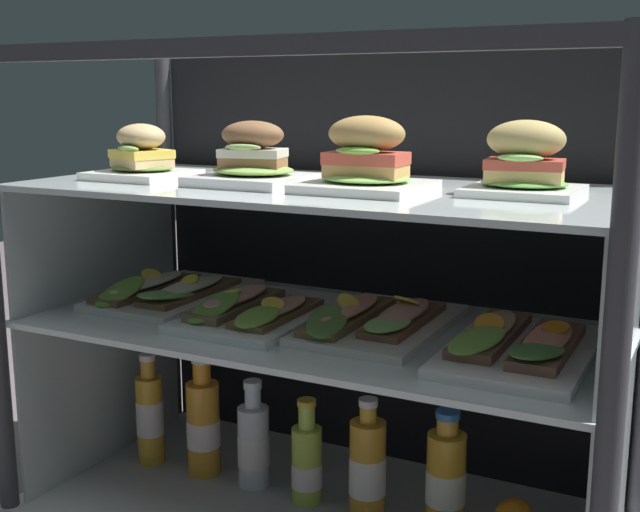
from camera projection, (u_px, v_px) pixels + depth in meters
case_frame at (353, 264)px, 1.58m from camera, size 1.12×0.56×0.90m
riser_lower_tier at (320, 421)px, 1.51m from camera, size 1.05×0.49×0.36m
shelf_lower_glass at (320, 327)px, 1.48m from camera, size 1.06×0.50×0.01m
riser_upper_tier at (320, 259)px, 1.45m from camera, size 1.05×0.49×0.24m
shelf_upper_glass at (320, 189)px, 1.43m from camera, size 1.06×0.50×0.01m
plated_roll_sandwich_near_right_corner at (142, 158)px, 1.53m from camera, size 0.17×0.17×0.10m
plated_roll_sandwich_right_of_center at (253, 163)px, 1.43m from camera, size 0.19×0.19×0.11m
plated_roll_sandwich_mid_right at (366, 163)px, 1.33m from camera, size 0.20×0.20×0.12m
plated_roll_sandwich_center at (525, 165)px, 1.28m from camera, size 0.17×0.17×0.12m
open_sandwich_tray_mid_right at (169, 291)px, 1.65m from camera, size 0.22×0.35×0.06m
open_sandwich_tray_near_right_corner at (256, 310)px, 1.50m from camera, size 0.22×0.35×0.06m
open_sandwich_tray_center at (375, 320)px, 1.43m from camera, size 0.22×0.36×0.06m
open_sandwich_tray_left_of_center at (518, 345)px, 1.29m from camera, size 0.22×0.35×0.06m
juice_bottle_front_right_end at (150, 416)px, 1.73m from camera, size 0.06×0.06×0.24m
juice_bottle_front_second at (203, 426)px, 1.68m from camera, size 0.07×0.07×0.25m
juice_bottle_front_fourth at (254, 444)px, 1.63m from camera, size 0.06×0.06×0.22m
juice_bottle_back_left at (307, 463)px, 1.56m from camera, size 0.06×0.06×0.21m
juice_bottle_front_middle at (368, 468)px, 1.51m from camera, size 0.07×0.07×0.23m
juice_bottle_front_left_end at (446, 479)px, 1.47m from camera, size 0.07×0.07×0.22m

